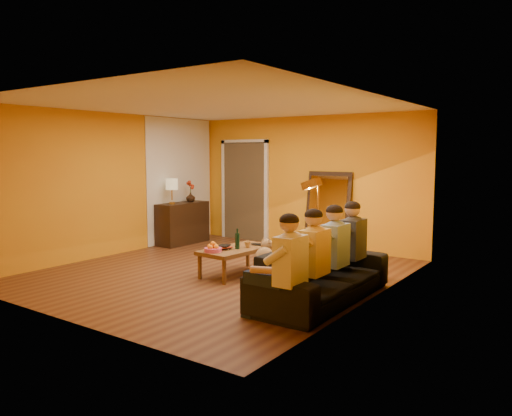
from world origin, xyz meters
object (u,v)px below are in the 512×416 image
Objects in this scene: table_lamp at (172,191)px; vase at (191,197)px; wine_bottle at (237,239)px; mirror_frame at (328,211)px; sofa at (322,274)px; person_far_right at (353,246)px; floor_lamp at (318,226)px; person_far_left at (290,269)px; dog at (264,258)px; laptop at (259,245)px; person_mid_left at (314,260)px; sideboard at (183,223)px; person_mid_right at (335,253)px; coffee_table at (237,261)px; tumbler at (248,245)px.

vase is (0.00, 0.55, -0.16)m from table_lamp.
mirror_frame is at bearing 85.73° from wine_bottle.
person_far_right reaches higher than sofa.
sofa is at bearing -56.89° from floor_lamp.
dog is at bearing 131.71° from person_far_left.
floor_lamp reaches higher than vase.
table_lamp is 1.72× the size of laptop.
table_lamp is 4.87m from person_mid_left.
sideboard is 0.97× the size of person_mid_right.
sideboard is at bearing -90.00° from vase.
laptop is at bearing -22.90° from sideboard.
person_far_right reaches higher than vase.
coffee_table is 1.90m from person_mid_right.
sofa is at bearing 106.11° from person_mid_left.
person_mid_left is at bearing -90.00° from person_mid_right.
person_mid_left is (4.37, -2.09, -0.49)m from table_lamp.
sideboard is 3.81× the size of wine_bottle.
person_far_left and person_far_right have the same top height.
wine_bottle is at bearing -40.31° from coffee_table.
mirror_frame is 2.65m from coffee_table.
coffee_table is 1.00× the size of person_mid_left.
table_lamp reaches higher than person_mid_right.
person_far_left is (1.40, -1.57, 0.32)m from dog.
coffee_table is 0.45m from dog.
wine_bottle is 0.44m from laptop.
person_mid_right is (0.13, 0.10, 0.27)m from sofa.
sofa is 1.40m from dog.
wine_bottle is 1.57× the size of vase.
sideboard is 3.97× the size of laptop.
person_far_left reaches higher than dog.
person_far_right is at bearing -12.77° from table_lamp.
wine_bottle is at bearing -94.27° from mirror_frame.
person_mid_left is 1.97m from wine_bottle.
floor_lamp is 1.18m from tumbler.
dog is at bearing 161.31° from person_mid_right.
mirror_frame is at bearing 111.45° from person_far_left.
floor_lamp is at bearing 49.96° from tumbler.
vase reaches higher than dog.
mirror_frame reaches higher than person_mid_right.
table_lamp is at bearing 145.86° from laptop.
person_mid_left is at bearing -59.92° from floor_lamp.
person_far_right is 6.19× the size of vase.
tumbler is 0.51× the size of vase.
floor_lamp is 2.13m from person_mid_left.
person_mid_left is 1.10m from person_far_right.
person_far_right is (0.00, 1.10, 0.00)m from person_mid_left.
dog is at bearing 2.81° from tumbler.
person_far_left and person_mid_left have the same top height.
sideboard is 0.74m from table_lamp.
vase is (-2.97, 1.62, 0.66)m from dog.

